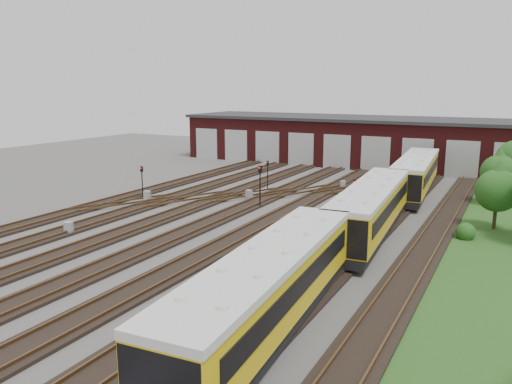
% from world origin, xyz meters
% --- Properties ---
extents(ground, '(120.00, 120.00, 0.00)m').
position_xyz_m(ground, '(0.00, 0.00, 0.00)').
color(ground, '#413F3C').
rests_on(ground, ground).
extents(track_network, '(30.40, 70.00, 0.33)m').
position_xyz_m(track_network, '(-0.17, 0.59, 0.11)').
color(track_network, black).
rests_on(track_network, ground).
extents(maintenance_shed, '(51.00, 12.50, 6.35)m').
position_xyz_m(maintenance_shed, '(-0.01, 39.97, 3.20)').
color(maintenance_shed, '#511415').
rests_on(maintenance_shed, ground).
extents(metro_train, '(4.11, 48.40, 3.35)m').
position_xyz_m(metro_train, '(10.00, 6.70, 2.05)').
color(metro_train, black).
rests_on(metro_train, ground).
extents(signal_mast_0, '(0.25, 0.24, 3.12)m').
position_xyz_m(signal_mast_0, '(-12.26, 8.44, 2.00)').
color(signal_mast_0, black).
rests_on(signal_mast_0, ground).
extents(signal_mast_1, '(0.31, 0.29, 3.74)m').
position_xyz_m(signal_mast_1, '(-0.88, 10.59, 2.38)').
color(signal_mast_1, black).
rests_on(signal_mast_1, ground).
extents(signal_mast_2, '(0.27, 0.26, 3.02)m').
position_xyz_m(signal_mast_2, '(-3.83, 17.89, 1.93)').
color(signal_mast_2, black).
rests_on(signal_mast_2, ground).
extents(signal_mast_3, '(0.24, 0.23, 2.49)m').
position_xyz_m(signal_mast_3, '(6.38, 14.31, 1.60)').
color(signal_mast_3, black).
rests_on(signal_mast_3, ground).
extents(relay_cabinet_0, '(0.68, 0.61, 0.95)m').
position_xyz_m(relay_cabinet_0, '(-11.38, 8.04, 0.47)').
color(relay_cabinet_0, '#9B9C9F').
rests_on(relay_cabinet_0, ground).
extents(relay_cabinet_1, '(0.64, 0.58, 0.89)m').
position_xyz_m(relay_cabinet_1, '(-3.38, 13.14, 0.44)').
color(relay_cabinet_1, '#9B9C9F').
rests_on(relay_cabinet_1, ground).
extents(relay_cabinet_2, '(0.67, 0.61, 0.91)m').
position_xyz_m(relay_cabinet_2, '(-9.33, -2.97, 0.45)').
color(relay_cabinet_2, '#9B9C9F').
rests_on(relay_cabinet_2, ground).
extents(relay_cabinet_3, '(0.63, 0.58, 0.85)m').
position_xyz_m(relay_cabinet_3, '(2.89, 21.97, 0.43)').
color(relay_cabinet_3, '#9B9C9F').
rests_on(relay_cabinet_3, ground).
extents(relay_cabinet_4, '(0.60, 0.51, 0.93)m').
position_xyz_m(relay_cabinet_4, '(10.64, 20.49, 0.46)').
color(relay_cabinet_4, '#9B9C9F').
rests_on(relay_cabinet_4, ground).
extents(tree_1, '(3.14, 3.14, 5.20)m').
position_xyz_m(tree_1, '(17.32, 21.56, 3.34)').
color(tree_1, '#2F2515').
rests_on(tree_1, ground).
extents(tree_3, '(3.15, 3.15, 5.21)m').
position_xyz_m(tree_3, '(17.63, 12.78, 3.35)').
color(tree_3, '#2F2515').
rests_on(tree_3, ground).
extents(bush_0, '(1.37, 1.37, 1.37)m').
position_xyz_m(bush_0, '(16.00, 9.27, 0.69)').
color(bush_0, '#144313').
rests_on(bush_0, ground).
extents(bush_1, '(1.10, 1.10, 1.10)m').
position_xyz_m(bush_1, '(17.86, 27.41, 0.55)').
color(bush_1, '#144313').
rests_on(bush_1, ground).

